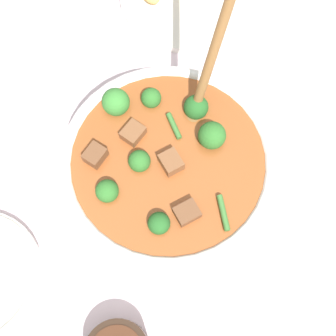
# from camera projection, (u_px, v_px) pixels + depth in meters

# --- Properties ---
(ground_plane) EXTENTS (4.00, 4.00, 0.00)m
(ground_plane) POSITION_uv_depth(u_px,v_px,m) (168.00, 185.00, 0.61)
(ground_plane) COLOR silver
(stew_bowl) EXTENTS (0.27, 0.28, 0.29)m
(stew_bowl) POSITION_uv_depth(u_px,v_px,m) (168.00, 169.00, 0.56)
(stew_bowl) COLOR white
(stew_bowl) RESTS_ON ground_plane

